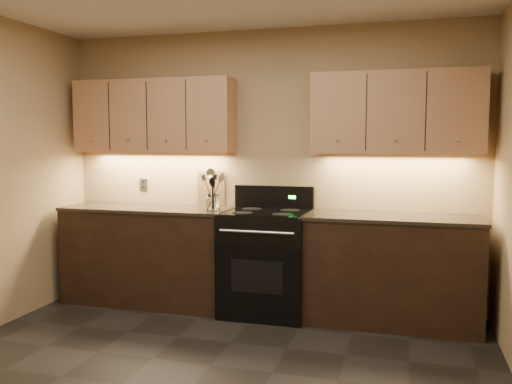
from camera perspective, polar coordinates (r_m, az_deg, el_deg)
wall_back at (r=5.15m, az=1.19°, el=2.49°), size 4.00×0.04×2.60m
counter_left at (r=5.37m, az=-11.17°, el=-6.48°), size 1.62×0.62×0.93m
counter_right at (r=4.81m, az=14.11°, el=-7.94°), size 1.46×0.62×0.93m
stove at (r=4.94m, az=1.14°, el=-7.26°), size 0.76×0.68×1.14m
upper_cab_left at (r=5.40m, az=-10.70°, el=7.84°), size 1.60×0.30×0.70m
upper_cab_right at (r=4.84m, az=14.53°, el=8.06°), size 1.44×0.30×0.70m
outlet_plate at (r=5.63m, az=-11.75°, el=0.79°), size 0.08×0.01×0.12m
utensil_crock at (r=4.96m, az=-4.56°, el=-1.14°), size 0.15×0.15×0.15m
cutting_board at (r=5.31m, az=-4.73°, el=0.40°), size 0.27×0.08×0.34m
wooden_spoon at (r=4.96m, az=-5.03°, el=0.21°), size 0.19×0.09×0.33m
black_spoon at (r=4.98m, az=-4.54°, el=-0.01°), size 0.09×0.15×0.30m
black_turner at (r=4.93m, az=-4.60°, el=0.14°), size 0.11×0.18×0.34m
steel_spatula at (r=4.95m, az=-4.33°, el=0.21°), size 0.20×0.13×0.36m
steel_skimmer at (r=4.92m, az=-4.20°, el=0.28°), size 0.18×0.15×0.37m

